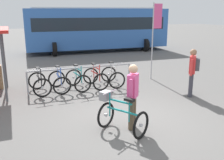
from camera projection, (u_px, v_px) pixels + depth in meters
ground_plane at (132, 120)px, 7.07m from camera, size 80.00×80.00×0.00m
bike_rack_rail at (82, 72)px, 9.53m from camera, size 3.89×0.41×0.88m
racked_bike_black at (40, 83)px, 9.26m from camera, size 0.66×1.12×0.98m
racked_bike_blue at (59, 81)px, 9.50m from camera, size 0.73×1.15×0.98m
racked_bike_teal at (78, 80)px, 9.74m from camera, size 0.69×1.10×0.97m
racked_bike_red at (96, 78)px, 9.98m from camera, size 0.67×1.09×0.97m
racked_bike_white at (113, 76)px, 10.22m from camera, size 0.79×1.19×0.98m
featured_bicycle at (120, 115)px, 6.26m from camera, size 1.08×1.26×0.97m
person_with_featured_bike at (133, 94)px, 6.33m from camera, size 0.41×0.40×1.64m
pedestrian_with_backpack at (193, 70)px, 8.75m from camera, size 0.47×0.47×1.64m
bus_distant at (97, 27)px, 18.58m from camera, size 10.23×4.21×3.08m
banner_flag at (156, 27)px, 10.77m from camera, size 0.45×0.05×3.20m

